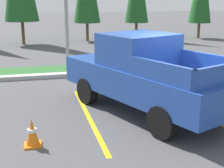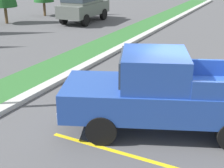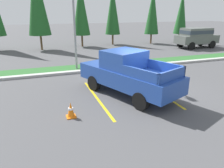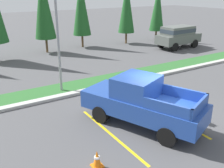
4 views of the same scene
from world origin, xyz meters
The scene contains 13 objects.
ground_plane centered at (0.00, 0.00, 0.00)m, with size 120.00×120.00×0.00m, color #4C4C4F.
parking_line_near centered at (-2.52, 0.41, 0.00)m, with size 0.12×4.80×0.01m, color yellow.
parking_line_far centered at (0.58, 0.41, 0.00)m, with size 0.12×4.80×0.01m, color yellow.
curb_strip centered at (0.00, 5.00, 0.07)m, with size 56.00×0.40×0.15m, color #B2B2AD.
grass_median centered at (0.00, 6.10, 0.03)m, with size 56.00×1.80×0.06m, color #2D662D.
pickup_truck_main centered at (-0.99, 0.45, 1.04)m, with size 3.74×5.54×2.10m.
suv_distant centered at (11.43, 10.57, 1.24)m, with size 4.69×2.14×2.10m.
street_light centered at (-2.42, 5.75, 4.06)m, with size 0.24×1.49×7.01m.
cypress_tree_center centered at (0.05, 15.54, 4.20)m, with size 1.85×1.85×7.13m.
cypress_tree_right_inner centered at (3.80, 15.91, 3.94)m, with size 1.74×1.74×6.69m.
cypress_tree_rightmost centered at (8.48, 15.09, 3.79)m, with size 1.68×1.68×6.45m.
cypress_tree_far_right centered at (12.32, 14.76, 3.58)m, with size 1.58×1.58×6.09m.
traffic_cone centered at (-3.96, -1.05, 0.29)m, with size 0.36×0.36×0.60m.
Camera 3 is at (-4.97, -8.56, 3.87)m, focal length 34.67 mm.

